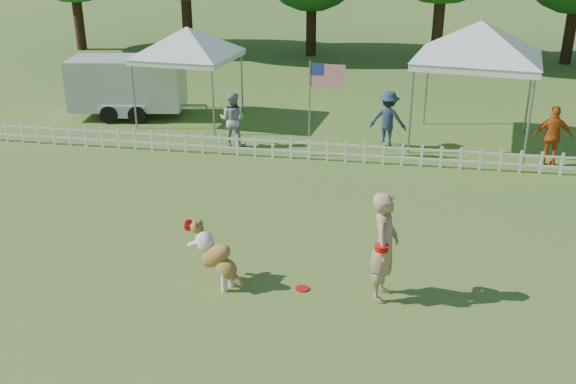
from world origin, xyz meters
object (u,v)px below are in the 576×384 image
object	(u,v)px
canopy_tent_right	(475,85)
flag_pole	(310,110)
handler	(384,246)
spectator_b	(388,119)
frisbee_on_turf	(302,289)
spectator_a	(232,119)
canopy_tent_left	(189,76)
spectator_c	(553,136)
dog	(216,256)
cargo_trailer	(128,87)

from	to	relation	value
canopy_tent_right	flag_pole	xyz separation A→B (m)	(-4.45, -1.99, -0.41)
handler	spectator_b	distance (m)	8.27
frisbee_on_turf	spectator_a	size ratio (longest dim) A/B	0.15
handler	canopy_tent_left	size ratio (longest dim) A/B	0.65
spectator_b	spectator_c	distance (m)	4.38
frisbee_on_turf	spectator_b	distance (m)	8.39
dog	flag_pole	size ratio (longest dim) A/B	0.43
dog	spectator_b	xyz separation A→B (m)	(2.63, 8.39, 0.24)
dog	spectator_a	distance (m)	7.88
spectator_a	spectator_c	world-z (taller)	spectator_c
cargo_trailer	frisbee_on_turf	bearing A→B (deg)	-63.14
canopy_tent_left	frisbee_on_turf	bearing A→B (deg)	-56.97
dog	spectator_b	bearing A→B (deg)	97.35
canopy_tent_right	spectator_b	size ratio (longest dim) A/B	2.12
handler	spectator_c	xyz separation A→B (m)	(4.06, 7.42, -0.15)
canopy_tent_left	cargo_trailer	distance (m)	2.25
cargo_trailer	spectator_a	xyz separation A→B (m)	(4.22, -2.48, -0.21)
cargo_trailer	spectator_c	size ratio (longest dim) A/B	2.80
canopy_tent_right	spectator_a	xyz separation A→B (m)	(-6.74, -1.51, -0.93)
spectator_a	handler	bearing A→B (deg)	126.17
canopy_tent_right	cargo_trailer	xyz separation A→B (m)	(-10.96, 0.97, -0.72)
dog	canopy_tent_right	xyz separation A→B (m)	(4.99, 9.19, 1.15)
dog	flag_pole	world-z (taller)	flag_pole
dog	canopy_tent_left	world-z (taller)	canopy_tent_left
dog	spectator_b	distance (m)	8.79
spectator_b	spectator_c	xyz separation A→B (m)	(4.30, -0.85, -0.00)
handler	spectator_c	size ratio (longest dim) A/B	1.19
dog	canopy_tent_left	size ratio (longest dim) A/B	0.39
frisbee_on_turf	flag_pole	world-z (taller)	flag_pole
frisbee_on_turf	cargo_trailer	bearing A→B (deg)	126.67
handler	spectator_b	xyz separation A→B (m)	(-0.24, 8.27, -0.15)
spectator_a	canopy_tent_left	bearing A→B (deg)	-44.31
canopy_tent_left	spectator_a	bearing A→B (deg)	-44.09
canopy_tent_left	spectator_b	bearing A→B (deg)	-9.29
canopy_tent_left	spectator_c	bearing A→B (deg)	-8.06
frisbee_on_turf	cargo_trailer	size ratio (longest dim) A/B	0.05
handler	frisbee_on_turf	size ratio (longest dim) A/B	7.95
frisbee_on_turf	spectator_c	xyz separation A→B (m)	(5.43, 7.42, 0.80)
handler	canopy_tent_left	xyz separation A→B (m)	(-6.65, 9.89, 0.51)
spectator_a	spectator_b	size ratio (longest dim) A/B	0.97
dog	canopy_tent_left	bearing A→B (deg)	135.42
canopy_tent_right	spectator_c	size ratio (longest dim) A/B	2.13
handler	spectator_c	world-z (taller)	handler
handler	cargo_trailer	bearing A→B (deg)	50.30
spectator_b	frisbee_on_turf	bearing A→B (deg)	93.24
canopy_tent_right	spectator_b	xyz separation A→B (m)	(-2.36, -0.80, -0.91)
handler	spectator_b	size ratio (longest dim) A/B	1.18
canopy_tent_left	spectator_b	distance (m)	6.64
canopy_tent_right	spectator_c	world-z (taller)	canopy_tent_right
canopy_tent_right	flag_pole	size ratio (longest dim) A/B	1.31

